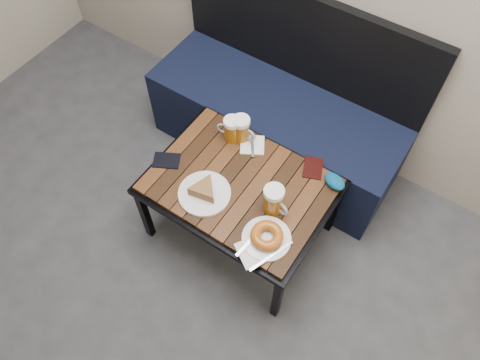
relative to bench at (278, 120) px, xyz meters
The scene contains 13 objects.
room_shell 1.95m from the bench, 82.21° to the right, with size 4.00×4.00×4.00m.
bench is the anchor object (origin of this frame).
cafe_table 0.61m from the bench, 77.14° to the right, with size 0.84×0.62×0.47m.
beer_mug_left 0.46m from the bench, 97.60° to the right, with size 0.13×0.10×0.13m.
beer_mug_centre 0.44m from the bench, 91.49° to the right, with size 0.13×0.09×0.14m.
beer_mug_right 0.74m from the bench, 61.70° to the right, with size 0.14×0.10×0.15m.
plate_pie 0.75m from the bench, 87.45° to the right, with size 0.24×0.24×0.07m.
plate_bagel 0.87m from the bench, 62.96° to the right, with size 0.21×0.27×0.06m.
napkin_left 0.42m from the bench, 80.60° to the right, with size 0.16×0.16×0.01m.
napkin_right 0.93m from the bench, 66.50° to the right, with size 0.17×0.16×0.01m.
passport_navy 0.73m from the bench, 109.03° to the right, with size 0.09×0.12×0.01m, color black.
passport_burgundy 0.53m from the bench, 40.49° to the right, with size 0.09×0.12×0.01m, color black.
knit_pouch 0.64m from the bench, 34.69° to the right, with size 0.11×0.07×0.05m, color navy.
Camera 1 is at (0.60, 0.23, 2.28)m, focal length 35.00 mm.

